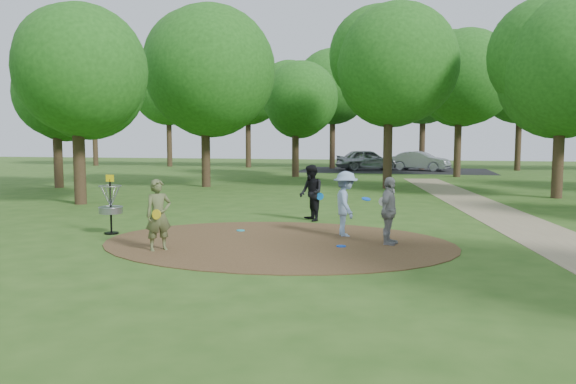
# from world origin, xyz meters

# --- Properties ---
(ground) EXTENTS (100.00, 100.00, 0.00)m
(ground) POSITION_xyz_m (0.00, 0.00, 0.00)
(ground) COLOR #2D5119
(ground) RESTS_ON ground
(dirt_clearing) EXTENTS (8.40, 8.40, 0.02)m
(dirt_clearing) POSITION_xyz_m (0.00, 0.00, 0.01)
(dirt_clearing) COLOR #47301C
(dirt_clearing) RESTS_ON ground
(footpath) EXTENTS (7.55, 39.89, 0.01)m
(footpath) POSITION_xyz_m (6.50, 2.00, 0.01)
(footpath) COLOR #8C7A5B
(footpath) RESTS_ON ground
(parking_lot) EXTENTS (14.00, 8.00, 0.01)m
(parking_lot) POSITION_xyz_m (2.00, 30.00, 0.00)
(parking_lot) COLOR black
(parking_lot) RESTS_ON ground
(player_observer_with_disc) EXTENTS (0.68, 0.67, 1.59)m
(player_observer_with_disc) POSITION_xyz_m (-2.34, -1.46, 0.79)
(player_observer_with_disc) COLOR #545D36
(player_observer_with_disc) RESTS_ON ground
(player_throwing_with_disc) EXTENTS (1.12, 1.21, 1.65)m
(player_throwing_with_disc) POSITION_xyz_m (1.48, 1.22, 0.83)
(player_throwing_with_disc) COLOR #839FC4
(player_throwing_with_disc) RESTS_ON ground
(player_walking_with_disc) EXTENTS (0.96, 1.03, 1.69)m
(player_walking_with_disc) POSITION_xyz_m (0.18, 3.64, 0.84)
(player_walking_with_disc) COLOR black
(player_walking_with_disc) RESTS_ON ground
(player_waiting_with_disc) EXTENTS (0.60, 1.00, 1.59)m
(player_waiting_with_disc) POSITION_xyz_m (2.59, 0.29, 0.80)
(player_waiting_with_disc) COLOR gray
(player_waiting_with_disc) RESTS_ON ground
(disc_ground_cyan) EXTENTS (0.22, 0.22, 0.02)m
(disc_ground_cyan) POSITION_xyz_m (-1.32, 1.36, 0.03)
(disc_ground_cyan) COLOR #19B3CF
(disc_ground_cyan) RESTS_ON dirt_clearing
(disc_ground_blue) EXTENTS (0.22, 0.22, 0.02)m
(disc_ground_blue) POSITION_xyz_m (1.55, -0.23, 0.03)
(disc_ground_blue) COLOR blue
(disc_ground_blue) RESTS_ON dirt_clearing
(car_left) EXTENTS (5.02, 3.44, 1.59)m
(car_left) POSITION_xyz_m (-0.08, 30.18, 0.79)
(car_left) COLOR #929699
(car_left) RESTS_ON ground
(car_right) EXTENTS (4.62, 2.90, 1.44)m
(car_right) POSITION_xyz_m (3.83, 30.28, 0.72)
(car_right) COLOR #A0A1A8
(car_right) RESTS_ON ground
(disc_golf_basket) EXTENTS (0.63, 0.63, 1.54)m
(disc_golf_basket) POSITION_xyz_m (-4.50, 0.30, 0.87)
(disc_golf_basket) COLOR black
(disc_golf_basket) RESTS_ON ground
(tree_ring) EXTENTS (36.96, 45.47, 8.94)m
(tree_ring) POSITION_xyz_m (1.37, 9.38, 5.21)
(tree_ring) COLOR #332316
(tree_ring) RESTS_ON ground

